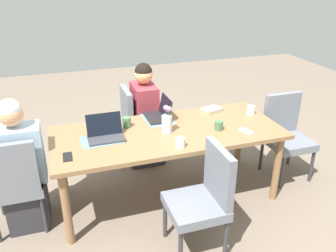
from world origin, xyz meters
The scene contains 20 objects.
ground_plane centered at (0.00, 0.00, 0.00)m, with size 10.00×10.00×0.00m, color #756656.
dining_table centered at (0.00, 0.00, 0.66)m, with size 2.14×0.91×0.73m.
chair_near_left_near centered at (0.10, -0.81, 0.50)m, with size 0.44×0.44×0.90m.
person_near_left_near centered at (0.03, -0.75, 0.53)m, with size 0.36×0.40×1.19m.
chair_head_right_left_mid centered at (1.37, 0.06, 0.50)m, with size 0.44×0.44×0.90m.
person_head_right_left_mid centered at (1.31, -0.02, 0.53)m, with size 0.40×0.36×1.19m.
chair_head_left_left_far centered at (-1.36, -0.04, 0.50)m, with size 0.44×0.44×0.90m.
chair_far_right_near centered at (-0.06, 0.74, 0.50)m, with size 0.44×0.44×0.90m.
flower_vase centered at (0.02, 0.03, 0.84)m, with size 0.10×0.10×0.27m.
placemat_near_left_near centered at (0.01, -0.29, 0.73)m, with size 0.36×0.26×0.00m, color slate.
placemat_head_right_left_mid centered at (0.62, -0.01, 0.73)m, with size 0.36×0.26×0.00m, color slate.
laptop_near_left_near centered at (-0.01, -0.31, 0.78)m, with size 0.22×0.32×0.21m.
laptop_head_right_left_mid centered at (0.58, -0.03, 0.78)m, with size 0.32×0.22×0.21m.
coffee_mug_near_left centered at (0.00, 0.33, 0.77)m, with size 0.08×0.08×0.08m, color white.
coffee_mug_near_right centered at (-0.95, -0.13, 0.77)m, with size 0.08×0.08×0.08m, color white.
coffee_mug_centre_left centered at (-0.46, 0.12, 0.77)m, with size 0.08×0.08×0.09m, color #47704C.
coffee_mug_centre_right centered at (0.35, -0.21, 0.78)m, with size 0.08×0.08×0.10m, color #47704C.
book_red_cover centered at (-0.59, -0.31, 0.75)m, with size 0.20×0.14×0.04m, color #B2A38E.
phone_black centered at (0.93, 0.22, 0.74)m, with size 0.15×0.07×0.01m, color black.
phone_silver centered at (-0.69, 0.24, 0.74)m, with size 0.15×0.07×0.01m, color silver.
Camera 1 is at (0.93, 2.81, 2.14)m, focal length 37.48 mm.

